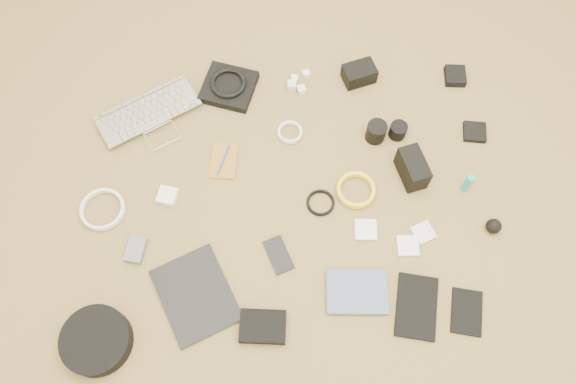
{
  "coord_description": "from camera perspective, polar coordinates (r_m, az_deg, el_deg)",
  "views": [
    {
      "loc": [
        -0.1,
        -0.76,
        1.79
      ],
      "look_at": [
        -0.02,
        0.03,
        0.02
      ],
      "focal_mm": 35.0,
      "sensor_mm": 36.0,
      "label": 1
    }
  ],
  "objects": [
    {
      "name": "tablet",
      "position": [
        1.86,
        -9.34,
        -10.27
      ],
      "size": [
        0.3,
        0.34,
        0.01
      ],
      "primitive_type": "cube",
      "rotation": [
        0.0,
        0.0,
        0.36
      ],
      "color": "black",
      "rests_on": "ground"
    },
    {
      "name": "pen_blue",
      "position": [
        2.02,
        -6.57,
        3.27
      ],
      "size": [
        0.06,
        0.11,
        0.01
      ],
      "primitive_type": "cylinder",
      "rotation": [
        1.57,
        0.0,
        -0.42
      ],
      "color": "#143AA4",
      "rests_on": "notebook_olive"
    },
    {
      "name": "air_blower",
      "position": [
        2.01,
        20.17,
        -3.28
      ],
      "size": [
        0.06,
        0.06,
        0.05
      ],
      "primitive_type": "sphere",
      "rotation": [
        0.0,
        0.0,
        -0.15
      ],
      "color": "black",
      "rests_on": "ground"
    },
    {
      "name": "paperback",
      "position": [
        1.84,
        7.12,
        -12.3
      ],
      "size": [
        0.21,
        0.17,
        0.02
      ],
      "primitive_type": "imported",
      "rotation": [
        0.0,
        0.0,
        1.45
      ],
      "color": "#465877",
      "rests_on": "ground"
    },
    {
      "name": "lens_a",
      "position": [
        2.06,
        8.94,
        6.06
      ],
      "size": [
        0.09,
        0.09,
        0.08
      ],
      "primitive_type": "cylinder",
      "rotation": [
        0.0,
        0.0,
        -0.21
      ],
      "color": "black",
      "rests_on": "ground"
    },
    {
      "name": "charger_d",
      "position": [
        2.16,
        1.37,
        10.33
      ],
      "size": [
        0.03,
        0.03,
        0.03
      ],
      "primitive_type": "cube",
      "rotation": [
        0.0,
        0.0,
        0.2
      ],
      "color": "silver",
      "rests_on": "ground"
    },
    {
      "name": "notebook_black_a",
      "position": [
        1.88,
        12.92,
        -11.27
      ],
      "size": [
        0.18,
        0.23,
        0.01
      ],
      "primitive_type": "cube",
      "rotation": [
        0.0,
        0.0,
        -0.27
      ],
      "color": "black",
      "rests_on": "ground"
    },
    {
      "name": "headphones",
      "position": [
        2.15,
        -6.09,
        10.94
      ],
      "size": [
        0.17,
        0.17,
        0.02
      ],
      "primitive_type": "torus",
      "rotation": [
        0.0,
        0.0,
        -0.28
      ],
      "color": "black",
      "rests_on": "headphone_pouch"
    },
    {
      "name": "notebook_olive",
      "position": [
        2.03,
        -6.55,
        3.18
      ],
      "size": [
        0.12,
        0.16,
        0.01
      ],
      "primitive_type": "cube",
      "rotation": [
        0.0,
        0.0,
        -0.17
      ],
      "color": "olive",
      "rests_on": "ground"
    },
    {
      "name": "laptop",
      "position": [
        2.13,
        -13.37,
        6.81
      ],
      "size": [
        0.45,
        0.4,
        0.03
      ],
      "primitive_type": "imported",
      "rotation": [
        0.0,
        0.0,
        0.43
      ],
      "color": "#B4B4B9",
      "rests_on": "ground"
    },
    {
      "name": "notebook_black_b",
      "position": [
        1.91,
        17.69,
        -11.53
      ],
      "size": [
        0.13,
        0.17,
        0.01
      ],
      "primitive_type": "cube",
      "rotation": [
        0.0,
        0.0,
        -0.28
      ],
      "color": "black",
      "rests_on": "ground"
    },
    {
      "name": "cable_white_b",
      "position": [
        2.03,
        -18.28,
        -1.74
      ],
      "size": [
        0.17,
        0.17,
        0.01
      ],
      "primitive_type": "torus",
      "rotation": [
        0.0,
        0.0,
        0.1
      ],
      "color": "silver",
      "rests_on": "ground"
    },
    {
      "name": "flash",
      "position": [
        2.0,
        12.53,
        2.37
      ],
      "size": [
        0.1,
        0.15,
        0.1
      ],
      "primitive_type": "cube",
      "rotation": [
        0.0,
        0.0,
        0.2
      ],
      "color": "black",
      "rests_on": "ground"
    },
    {
      "name": "dslr_camera",
      "position": [
        2.19,
        7.24,
        11.84
      ],
      "size": [
        0.13,
        0.11,
        0.07
      ],
      "primitive_type": "cube",
      "rotation": [
        0.0,
        0.0,
        0.23
      ],
      "color": "black",
      "rests_on": "ground"
    },
    {
      "name": "filter_case_mid",
      "position": [
        1.93,
        12.09,
        -5.36
      ],
      "size": [
        0.08,
        0.08,
        0.01
      ],
      "primitive_type": "cube",
      "rotation": [
        0.0,
        0.0,
        -0.09
      ],
      "color": "silver",
      "rests_on": "ground"
    },
    {
      "name": "filter_case_right",
      "position": [
        1.96,
        13.59,
        -4.02
      ],
      "size": [
        0.08,
        0.08,
        0.01
      ],
      "primitive_type": "cube",
      "rotation": [
        0.0,
        0.0,
        0.33
      ],
      "color": "silver",
      "rests_on": "ground"
    },
    {
      "name": "cable_black",
      "position": [
        1.95,
        3.32,
        -1.14
      ],
      "size": [
        0.12,
        0.12,
        0.01
      ],
      "primitive_type": "torus",
      "rotation": [
        0.0,
        0.0,
        0.28
      ],
      "color": "black",
      "rests_on": "ground"
    },
    {
      "name": "power_brick",
      "position": [
        1.99,
        -12.15,
        -0.41
      ],
      "size": [
        0.08,
        0.08,
        0.03
      ],
      "primitive_type": "cube",
      "rotation": [
        0.0,
        0.0,
        -0.34
      ],
      "color": "silver",
      "rests_on": "ground"
    },
    {
      "name": "charger_c",
      "position": [
        2.2,
        1.86,
        11.88
      ],
      "size": [
        0.03,
        0.03,
        0.03
      ],
      "primitive_type": "cube",
      "rotation": [
        0.0,
        0.0,
        0.32
      ],
      "color": "silver",
      "rests_on": "ground"
    },
    {
      "name": "headphone_case",
      "position": [
        1.88,
        -18.88,
        -14.09
      ],
      "size": [
        0.23,
        0.23,
        0.06
      ],
      "primitive_type": "cylinder",
      "rotation": [
        0.0,
        0.0,
        -0.05
      ],
      "color": "black",
      "rests_on": "ground"
    },
    {
      "name": "lens_b",
      "position": [
        2.08,
        11.12,
        6.15
      ],
      "size": [
        0.08,
        0.08,
        0.06
      ],
      "primitive_type": "cylinder",
      "rotation": [
        0.0,
        0.0,
        -0.3
      ],
      "color": "black",
      "rests_on": "ground"
    },
    {
      "name": "cable_white_a",
      "position": [
        2.07,
        0.2,
        6.02
      ],
      "size": [
        0.12,
        0.12,
        0.01
      ],
      "primitive_type": "torus",
      "rotation": [
        0.0,
        0.0,
        0.35
      ],
      "color": "silver",
      "rests_on": "ground"
    },
    {
      "name": "card_reader",
      "position": [
        2.17,
        18.43,
        5.8
      ],
      "size": [
        0.1,
        0.1,
        0.02
      ],
      "primitive_type": "cube",
      "rotation": [
        0.0,
        0.0,
        -0.21
      ],
      "color": "black",
      "rests_on": "ground"
    },
    {
      "name": "filter_case_left",
      "position": [
        1.92,
        7.89,
        -3.82
      ],
      "size": [
        0.08,
        0.08,
        0.01
      ],
      "primitive_type": "cube",
      "rotation": [
        0.0,
        0.0,
        -0.13
      ],
      "color": "silver",
      "rests_on": "ground"
    },
    {
      "name": "drive_case",
      "position": [
        1.81,
        -2.58,
        -13.5
      ],
      "size": [
        0.16,
        0.12,
        0.04
      ],
      "primitive_type": "cube",
      "rotation": [
        0.0,
        0.0,
        -0.15
      ],
      "color": "black",
      "rests_on": "ground"
    },
    {
      "name": "battery_charger",
      "position": [
        1.94,
        -15.21,
        -5.68
      ],
      "size": [
        0.08,
        0.1,
        0.03
      ],
      "primitive_type": "cube",
      "rotation": [
        0.0,
        0.0,
        -0.28
      ],
      "color": "#5A5A60",
      "rests_on": "ground"
    },
    {
      "name": "lens_pouch",
      "position": [
        2.28,
        16.62,
        11.23
      ],
      "size": [
        0.09,
        0.1,
        0.03
      ],
      "primitive_type": "cube",
      "rotation": [
        0.0,
        0.0,
        -0.14
      ],
      "color": "black",
      "rests_on": "ground"
    },
    {
      "name": "charger_b",
      "position": [
        2.19,
        0.69,
        11.42
      ],
      "size": [
        0.03,
        0.03,
        0.02
      ],
      "primitive_type": "cube",
      "rotation": [
        0.0,
        0.0,
        -0.09
      ],
      "color": "silver",
      "rests_on": "ground"
    },
    {
      "name": "charger_a",
      "position": [
        2.17,
        0.4,
        10.78
      ],
      "size": [
        0.04,
        0.04,
        0.03
      ],
      "primitive_type": "cube",
      "rotation": [
        0.0,
        0.0,
        -0.17
      ],
      "color": "silver",
      "rests_on": "ground"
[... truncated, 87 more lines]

